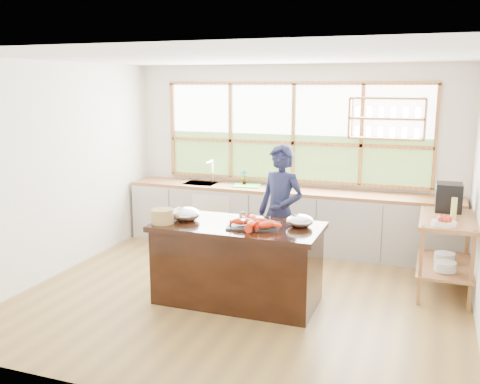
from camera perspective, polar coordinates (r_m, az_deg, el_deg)
The scene contains 18 objects.
ground_plane at distance 6.36m, azimuth 0.37°, elevation -10.89°, with size 5.00×5.00×0.00m, color olive.
room_shell at distance 6.39m, azimuth 2.14°, elevation 5.47°, with size 5.02×4.52×2.71m.
back_counter at distance 7.99m, azimuth 4.91°, elevation -2.80°, with size 4.90×0.63×0.90m.
right_shelf_unit at distance 6.69m, azimuth 21.13°, elevation -5.07°, with size 0.62×1.10×0.90m.
island at distance 6.02m, azimuth -0.27°, elevation -7.58°, with size 1.85×0.90×0.90m.
cook at distance 6.63m, azimuth 4.34°, elevation -2.26°, with size 0.62×0.41×1.70m, color #171B3A.
potted_plant at distance 8.12m, azimuth 0.43°, elevation 1.57°, with size 0.13×0.09×0.24m, color slate.
cutting_board at distance 8.06m, azimuth 0.73°, elevation 0.68°, with size 0.40×0.30×0.01m, color green.
espresso_machine at distance 6.94m, azimuth 21.37°, elevation -0.52°, with size 0.30×0.32×0.34m, color black.
wine_bottle at distance 6.53m, azimuth 21.85°, elevation -1.67°, with size 0.06×0.06×0.26m, color #C0C75B.
fruit_bowl at distance 6.25m, azimuth 20.95°, elevation -2.98°, with size 0.26×0.26×0.11m.
slate_board at distance 5.80m, azimuth 1.46°, elevation -3.64°, with size 0.55×0.40×0.02m, color black.
lobster_pile at distance 5.75m, azimuth 1.57°, elevation -3.26°, with size 0.52×0.48×0.08m.
mixing_bowl_left at distance 6.10m, azimuth -5.76°, elevation -2.36°, with size 0.32×0.32×0.16m, color silver.
mixing_bowl_right at distance 5.83m, azimuth 6.41°, elevation -3.08°, with size 0.29×0.29×0.14m, color silver.
wine_glass at distance 5.55m, azimuth 0.33°, elevation -2.71°, with size 0.08×0.08×0.22m.
wicker_basket at distance 5.98m, azimuth -8.28°, elevation -2.58°, with size 0.25×0.25×0.16m, color tan.
parchment_roll at distance 6.29m, azimuth -7.02°, elevation -2.21°, with size 0.08×0.08×0.30m, color white.
Camera 1 is at (1.96, -5.54, 2.43)m, focal length 40.00 mm.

